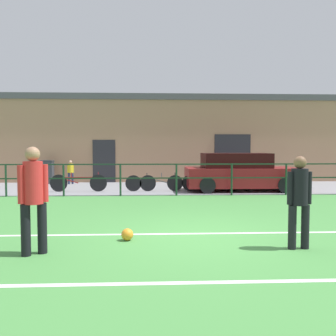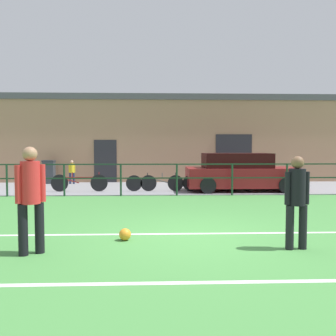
{
  "view_description": "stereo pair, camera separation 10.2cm",
  "coord_description": "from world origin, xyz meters",
  "px_view_note": "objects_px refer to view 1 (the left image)",
  "views": [
    {
      "loc": [
        -0.92,
        -7.05,
        1.72
      ],
      "look_at": [
        -0.38,
        4.46,
        1.08
      ],
      "focal_mm": 39.18,
      "sensor_mm": 36.0,
      "label": 1
    },
    {
      "loc": [
        -0.81,
        -7.05,
        1.72
      ],
      "look_at": [
        -0.38,
        4.46,
        1.08
      ],
      "focal_mm": 39.18,
      "sensor_mm": 36.0,
      "label": 2
    }
  ],
  "objects_px": {
    "bicycle_parked_1": "(78,183)",
    "bicycle_parked_3": "(265,182)",
    "player_goalkeeper": "(299,196)",
    "spectator_child": "(71,171)",
    "player_striker": "(33,194)",
    "parked_car_red": "(240,173)",
    "trash_bin_0": "(48,172)",
    "bicycle_parked_0": "(154,183)",
    "soccer_ball_spare": "(127,234)",
    "bicycle_parked_2": "(169,183)"
  },
  "relations": [
    {
      "from": "player_goalkeeper",
      "to": "spectator_child",
      "type": "relative_size",
      "value": 1.43
    },
    {
      "from": "spectator_child",
      "to": "trash_bin_0",
      "type": "relative_size",
      "value": 1.0
    },
    {
      "from": "player_striker",
      "to": "bicycle_parked_3",
      "type": "xyz_separation_m",
      "value": [
        6.41,
        8.34,
        -0.63
      ]
    },
    {
      "from": "spectator_child",
      "to": "bicycle_parked_1",
      "type": "xyz_separation_m",
      "value": [
        0.94,
        -2.99,
        -0.28
      ]
    },
    {
      "from": "trash_bin_0",
      "to": "bicycle_parked_3",
      "type": "bearing_deg",
      "value": -18.98
    },
    {
      "from": "bicycle_parked_0",
      "to": "bicycle_parked_1",
      "type": "height_order",
      "value": "bicycle_parked_1"
    },
    {
      "from": "bicycle_parked_2",
      "to": "trash_bin_0",
      "type": "relative_size",
      "value": 2.06
    },
    {
      "from": "player_goalkeeper",
      "to": "trash_bin_0",
      "type": "xyz_separation_m",
      "value": [
        -7.38,
        11.44,
        -0.32
      ]
    },
    {
      "from": "bicycle_parked_0",
      "to": "bicycle_parked_2",
      "type": "height_order",
      "value": "bicycle_parked_2"
    },
    {
      "from": "bicycle_parked_2",
      "to": "bicycle_parked_3",
      "type": "bearing_deg",
      "value": 0.0
    },
    {
      "from": "player_striker",
      "to": "soccer_ball_spare",
      "type": "bearing_deg",
      "value": 177.92
    },
    {
      "from": "player_goalkeeper",
      "to": "spectator_child",
      "type": "xyz_separation_m",
      "value": [
        -6.25,
        11.2,
        -0.25
      ]
    },
    {
      "from": "trash_bin_0",
      "to": "parked_car_red",
      "type": "bearing_deg",
      "value": -20.86
    },
    {
      "from": "soccer_ball_spare",
      "to": "bicycle_parked_1",
      "type": "height_order",
      "value": "bicycle_parked_1"
    },
    {
      "from": "bicycle_parked_1",
      "to": "parked_car_red",
      "type": "bearing_deg",
      "value": 0.38
    },
    {
      "from": "soccer_ball_spare",
      "to": "bicycle_parked_0",
      "type": "height_order",
      "value": "bicycle_parked_0"
    },
    {
      "from": "player_striker",
      "to": "parked_car_red",
      "type": "height_order",
      "value": "player_striker"
    },
    {
      "from": "player_goalkeeper",
      "to": "parked_car_red",
      "type": "relative_size",
      "value": 0.37
    },
    {
      "from": "bicycle_parked_1",
      "to": "spectator_child",
      "type": "bearing_deg",
      "value": 107.49
    },
    {
      "from": "bicycle_parked_2",
      "to": "trash_bin_0",
      "type": "distance_m",
      "value": 6.45
    },
    {
      "from": "bicycle_parked_0",
      "to": "bicycle_parked_3",
      "type": "height_order",
      "value": "bicycle_parked_3"
    },
    {
      "from": "bicycle_parked_1",
      "to": "trash_bin_0",
      "type": "height_order",
      "value": "trash_bin_0"
    },
    {
      "from": "player_goalkeeper",
      "to": "player_striker",
      "type": "relative_size",
      "value": 0.91
    },
    {
      "from": "spectator_child",
      "to": "bicycle_parked_1",
      "type": "bearing_deg",
      "value": 89.04
    },
    {
      "from": "soccer_ball_spare",
      "to": "bicycle_parked_3",
      "type": "relative_size",
      "value": 0.1
    },
    {
      "from": "player_goalkeeper",
      "to": "parked_car_red",
      "type": "bearing_deg",
      "value": -102.4
    },
    {
      "from": "parked_car_red",
      "to": "trash_bin_0",
      "type": "relative_size",
      "value": 3.91
    },
    {
      "from": "spectator_child",
      "to": "bicycle_parked_0",
      "type": "distance_m",
      "value": 4.9
    },
    {
      "from": "player_striker",
      "to": "trash_bin_0",
      "type": "height_order",
      "value": "player_striker"
    },
    {
      "from": "soccer_ball_spare",
      "to": "bicycle_parked_0",
      "type": "bearing_deg",
      "value": 85.7
    },
    {
      "from": "spectator_child",
      "to": "trash_bin_0",
      "type": "height_order",
      "value": "spectator_child"
    },
    {
      "from": "parked_car_red",
      "to": "bicycle_parked_0",
      "type": "distance_m",
      "value": 3.4
    },
    {
      "from": "parked_car_red",
      "to": "bicycle_parked_2",
      "type": "relative_size",
      "value": 1.9
    },
    {
      "from": "soccer_ball_spare",
      "to": "parked_car_red",
      "type": "bearing_deg",
      "value": 62.43
    },
    {
      "from": "player_striker",
      "to": "soccer_ball_spare",
      "type": "xyz_separation_m",
      "value": [
        1.44,
        0.83,
        -0.87
      ]
    },
    {
      "from": "soccer_ball_spare",
      "to": "spectator_child",
      "type": "height_order",
      "value": "spectator_child"
    },
    {
      "from": "player_striker",
      "to": "parked_car_red",
      "type": "xyz_separation_m",
      "value": [
        5.38,
        8.38,
        -0.26
      ]
    },
    {
      "from": "parked_car_red",
      "to": "bicycle_parked_0",
      "type": "height_order",
      "value": "parked_car_red"
    },
    {
      "from": "bicycle_parked_2",
      "to": "player_goalkeeper",
      "type": "bearing_deg",
      "value": -77.58
    },
    {
      "from": "player_striker",
      "to": "bicycle_parked_1",
      "type": "relative_size",
      "value": 0.8
    },
    {
      "from": "bicycle_parked_0",
      "to": "bicycle_parked_1",
      "type": "bearing_deg",
      "value": 180.0
    },
    {
      "from": "bicycle_parked_0",
      "to": "trash_bin_0",
      "type": "bearing_deg",
      "value": 147.11
    },
    {
      "from": "player_goalkeeper",
      "to": "soccer_ball_spare",
      "type": "relative_size",
      "value": 7.06
    },
    {
      "from": "bicycle_parked_3",
      "to": "soccer_ball_spare",
      "type": "bearing_deg",
      "value": -123.49
    },
    {
      "from": "bicycle_parked_2",
      "to": "bicycle_parked_3",
      "type": "height_order",
      "value": "bicycle_parked_3"
    },
    {
      "from": "bicycle_parked_1",
      "to": "bicycle_parked_3",
      "type": "relative_size",
      "value": 1.01
    },
    {
      "from": "player_striker",
      "to": "bicycle_parked_0",
      "type": "xyz_separation_m",
      "value": [
        2.0,
        8.34,
        -0.64
      ]
    },
    {
      "from": "bicycle_parked_0",
      "to": "parked_car_red",
      "type": "bearing_deg",
      "value": 0.7
    },
    {
      "from": "soccer_ball_spare",
      "to": "bicycle_parked_3",
      "type": "height_order",
      "value": "bicycle_parked_3"
    },
    {
      "from": "parked_car_red",
      "to": "trash_bin_0",
      "type": "xyz_separation_m",
      "value": [
        -8.38,
        3.19,
        -0.15
      ]
    }
  ]
}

